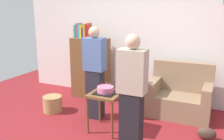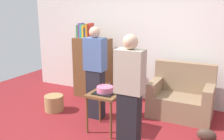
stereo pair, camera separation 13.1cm
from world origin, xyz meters
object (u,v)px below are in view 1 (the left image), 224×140
birthday_cake (105,90)px  bookshelf (90,66)px  couch (180,97)px  person_holding_cake (132,96)px  handbag (207,134)px  wicker_basket (53,104)px  person_blowing_candles (95,73)px  side_table (105,99)px

birthday_cake → bookshelf: bearing=127.7°
couch → person_holding_cake: person_holding_cake is taller
birthday_cake → handbag: (1.52, 0.35, -0.58)m
bookshelf → wicker_basket: (-0.26, -1.02, -0.54)m
handbag → person_blowing_candles: bearing=179.7°
couch → bookshelf: (-1.97, 0.16, 0.35)m
bookshelf → handbag: bookshelf is taller
couch → birthday_cake: size_ratio=3.44×
birthday_cake → person_holding_cake: size_ratio=0.20×
couch → wicker_basket: couch is taller
wicker_basket → handbag: size_ratio=1.29×
bookshelf → handbag: 2.74m
side_table → birthday_cake: (0.00, -0.00, 0.15)m
couch → wicker_basket: size_ratio=3.06×
person_blowing_candles → wicker_basket: bearing=-161.3°
wicker_basket → person_holding_cake: bearing=-21.5°
person_blowing_candles → person_holding_cake: 1.29m
side_table → person_holding_cake: 0.82m
birthday_cake → handbag: bearing=13.0°
couch → birthday_cake: (-0.97, -1.12, 0.34)m
handbag → person_holding_cake: bearing=-138.1°
person_blowing_candles → wicker_basket: (-0.87, -0.10, -0.68)m
side_table → handbag: side_table is taller
bookshelf → side_table: 1.63m
side_table → birthday_cake: 0.15m
handbag → bookshelf: bearing=159.6°
side_table → person_holding_cake: person_holding_cake is taller
person_blowing_candles → side_table: bearing=-31.2°
bookshelf → birthday_cake: size_ratio=5.06×
birthday_cake → handbag: birthday_cake is taller
bookshelf → person_holding_cake: (1.60, -1.75, 0.15)m
bookshelf → side_table: bearing=-52.3°
side_table → person_blowing_candles: 0.60m
couch → wicker_basket: 2.39m
person_holding_cake → wicker_basket: 2.11m
couch → side_table: (-0.97, -1.12, 0.19)m
person_holding_cake → side_table: bearing=-42.1°
person_holding_cake → birthday_cake: bearing=-42.1°
couch → person_blowing_candles: bearing=-150.6°
person_blowing_candles → person_holding_cake: bearing=-27.6°
couch → person_blowing_candles: 1.63m
birthday_cake → person_holding_cake: (0.61, -0.47, 0.15)m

